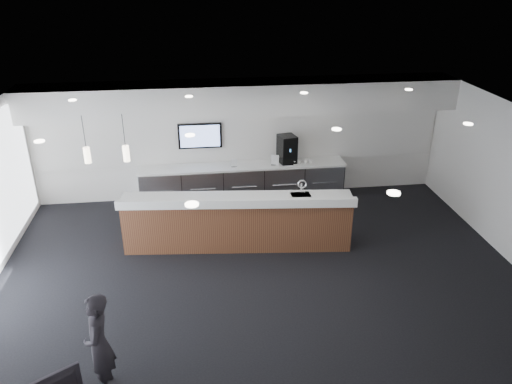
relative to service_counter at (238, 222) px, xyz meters
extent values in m
plane|color=black|center=(0.34, -1.44, -0.58)|extent=(10.00, 10.00, 0.00)
cube|color=black|center=(0.34, -1.44, 2.42)|extent=(10.00, 8.00, 0.02)
cube|color=white|center=(0.34, 2.56, 0.92)|extent=(10.00, 0.02, 3.00)
cube|color=white|center=(0.34, 2.11, 2.07)|extent=(10.00, 0.90, 0.70)
cube|color=white|center=(0.34, 2.53, 1.02)|extent=(9.80, 0.06, 1.40)
cube|color=#94969C|center=(0.34, 2.20, -0.13)|extent=(5.00, 0.60, 0.90)
cube|color=white|center=(0.34, 2.20, 0.35)|extent=(5.06, 0.66, 0.05)
cylinder|color=silver|center=(-1.66, 1.88, -0.08)|extent=(0.60, 0.02, 0.02)
cylinder|color=silver|center=(-0.66, 1.88, -0.08)|extent=(0.60, 0.02, 0.02)
cylinder|color=silver|center=(0.34, 1.88, -0.08)|extent=(0.60, 0.02, 0.02)
cylinder|color=silver|center=(1.34, 1.88, -0.08)|extent=(0.60, 0.02, 0.02)
cylinder|color=silver|center=(2.34, 1.88, -0.08)|extent=(0.60, 0.02, 0.02)
cube|color=black|center=(-0.66, 2.47, 1.07)|extent=(1.05, 0.07, 0.62)
cube|color=blue|center=(-0.66, 2.43, 1.07)|extent=(0.95, 0.01, 0.54)
cylinder|color=#FFE9C6|center=(-2.06, -0.64, 1.67)|extent=(0.12, 0.12, 0.30)
cylinder|color=#FFE9C6|center=(-2.76, -0.64, 1.67)|extent=(0.12, 0.12, 0.30)
cube|color=#522A1B|center=(0.00, 0.01, -0.05)|extent=(4.70, 1.11, 1.05)
cube|color=white|center=(0.00, 0.01, 0.50)|extent=(4.78, 1.20, 0.06)
cube|color=white|center=(-0.04, -0.35, 0.59)|extent=(4.72, 0.59, 0.18)
cylinder|color=silver|center=(1.32, -0.02, 0.67)|extent=(0.04, 0.04, 0.28)
torus|color=silver|center=(1.32, -0.08, 0.81)|extent=(0.19, 0.05, 0.19)
cube|color=black|center=(1.44, 2.26, 0.71)|extent=(0.48, 0.51, 0.68)
cube|color=silver|center=(1.44, 2.02, 0.38)|extent=(0.24, 0.12, 0.02)
cube|color=silver|center=(0.12, 2.10, 0.48)|extent=(0.15, 0.03, 0.20)
cube|color=silver|center=(1.12, 2.09, 0.50)|extent=(0.19, 0.08, 0.26)
imported|color=black|center=(-2.22, -3.62, 0.20)|extent=(0.40, 0.59, 1.56)
imported|color=white|center=(2.02, 2.11, 0.41)|extent=(0.09, 0.09, 0.08)
imported|color=white|center=(1.88, 2.11, 0.41)|extent=(0.12, 0.12, 0.08)
imported|color=white|center=(1.74, 2.11, 0.41)|extent=(0.11, 0.11, 0.08)
imported|color=white|center=(1.60, 2.11, 0.41)|extent=(0.11, 0.11, 0.08)
imported|color=white|center=(1.46, 2.11, 0.41)|extent=(0.12, 0.12, 0.08)
camera|label=1|loc=(-0.78, -9.08, 4.92)|focal=35.00mm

